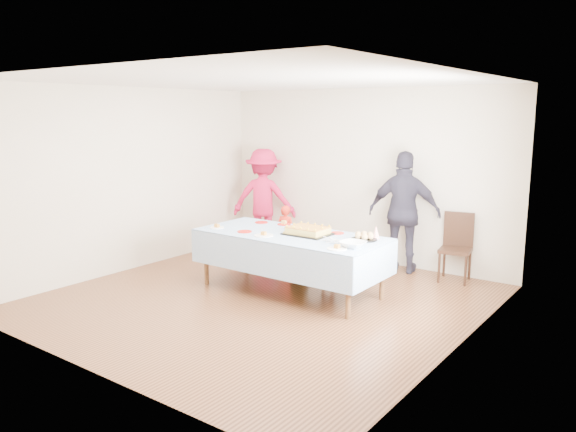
% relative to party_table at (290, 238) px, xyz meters
% --- Properties ---
extents(ground, '(5.00, 5.00, 0.00)m').
position_rel_party_table_xyz_m(ground, '(-0.09, -0.46, -0.72)').
color(ground, '#452513').
rests_on(ground, ground).
extents(room_walls, '(5.04, 5.04, 2.72)m').
position_rel_party_table_xyz_m(room_walls, '(-0.04, -0.46, 1.05)').
color(room_walls, beige).
rests_on(room_walls, ground).
extents(party_table, '(2.50, 1.10, 0.78)m').
position_rel_party_table_xyz_m(party_table, '(0.00, 0.00, 0.00)').
color(party_table, brown).
rests_on(party_table, ground).
extents(birthday_cake, '(0.57, 0.44, 0.10)m').
position_rel_party_table_xyz_m(birthday_cake, '(0.21, 0.09, 0.10)').
color(birthday_cake, black).
rests_on(birthday_cake, party_table).
extents(rolls_tray, '(0.32, 0.32, 0.10)m').
position_rel_party_table_xyz_m(rolls_tray, '(0.95, 0.24, 0.10)').
color(rolls_tray, black).
rests_on(rolls_tray, party_table).
extents(punch_bowl, '(0.30, 0.30, 0.07)m').
position_rel_party_table_xyz_m(punch_bowl, '(1.03, -0.18, 0.09)').
color(punch_bowl, silver).
rests_on(punch_bowl, party_table).
extents(party_hat, '(0.10, 0.10, 0.17)m').
position_rel_party_table_xyz_m(party_hat, '(1.03, 0.40, 0.14)').
color(party_hat, white).
rests_on(party_hat, party_table).
extents(fork_pile, '(0.24, 0.18, 0.07)m').
position_rel_party_table_xyz_m(fork_pile, '(0.70, -0.12, 0.09)').
color(fork_pile, white).
rests_on(fork_pile, party_table).
extents(plate_red_far_a, '(0.18, 0.18, 0.01)m').
position_rel_party_table_xyz_m(plate_red_far_a, '(-0.77, 0.35, 0.06)').
color(plate_red_far_a, red).
rests_on(plate_red_far_a, party_table).
extents(plate_red_far_b, '(0.19, 0.19, 0.01)m').
position_rel_party_table_xyz_m(plate_red_far_b, '(-0.42, 0.43, 0.06)').
color(plate_red_far_b, red).
rests_on(plate_red_far_b, party_table).
extents(plate_red_far_c, '(0.17, 0.17, 0.01)m').
position_rel_party_table_xyz_m(plate_red_far_c, '(0.05, 0.37, 0.06)').
color(plate_red_far_c, red).
rests_on(plate_red_far_c, party_table).
extents(plate_red_far_d, '(0.18, 0.18, 0.01)m').
position_rel_party_table_xyz_m(plate_red_far_d, '(0.48, 0.37, 0.06)').
color(plate_red_far_d, red).
rests_on(plate_red_far_d, party_table).
extents(plate_red_near, '(0.19, 0.19, 0.01)m').
position_rel_party_table_xyz_m(plate_red_near, '(-0.55, -0.27, 0.06)').
color(plate_red_near, red).
rests_on(plate_red_near, party_table).
extents(plate_white_left, '(0.19, 0.19, 0.01)m').
position_rel_party_table_xyz_m(plate_white_left, '(-1.02, -0.30, 0.06)').
color(plate_white_left, white).
rests_on(plate_white_left, party_table).
extents(plate_white_mid, '(0.25, 0.25, 0.01)m').
position_rel_party_table_xyz_m(plate_white_mid, '(-0.20, -0.31, 0.06)').
color(plate_white_mid, white).
rests_on(plate_white_mid, party_table).
extents(plate_white_right, '(0.23, 0.23, 0.01)m').
position_rel_party_table_xyz_m(plate_white_right, '(0.93, -0.36, 0.06)').
color(plate_white_right, white).
rests_on(plate_white_right, party_table).
extents(dining_chair, '(0.48, 0.48, 0.95)m').
position_rel_party_table_xyz_m(dining_chair, '(1.56, 1.82, -0.19)').
color(dining_chair, black).
rests_on(dining_chair, ground).
extents(toddler_left, '(0.34, 0.23, 0.89)m').
position_rel_party_table_xyz_m(toddler_left, '(-1.02, 1.28, -0.28)').
color(toddler_left, red).
rests_on(toddler_left, ground).
extents(toddler_mid, '(0.46, 0.36, 0.83)m').
position_rel_party_table_xyz_m(toddler_mid, '(-0.15, 0.44, -0.31)').
color(toddler_mid, '#246D3C').
rests_on(toddler_mid, ground).
extents(toddler_right, '(0.41, 0.34, 0.76)m').
position_rel_party_table_xyz_m(toddler_right, '(0.19, 0.61, -0.35)').
color(toddler_right, '#BD6B58').
rests_on(toddler_right, ground).
extents(adult_left, '(1.28, 1.04, 1.72)m').
position_rel_party_table_xyz_m(adult_left, '(-1.84, 1.74, 0.14)').
color(adult_left, '#C51845').
rests_on(adult_left, ground).
extents(adult_right, '(1.12, 0.67, 1.79)m').
position_rel_party_table_xyz_m(adult_right, '(0.79, 1.74, 0.17)').
color(adult_right, '#2F2C3C').
rests_on(adult_right, ground).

